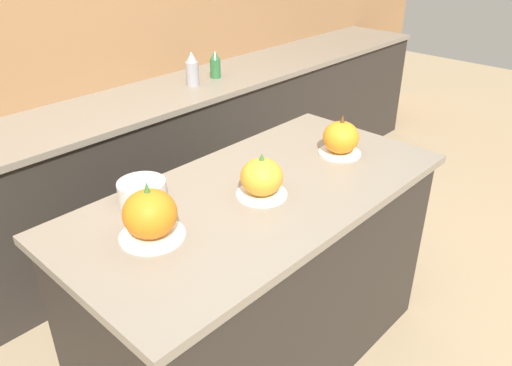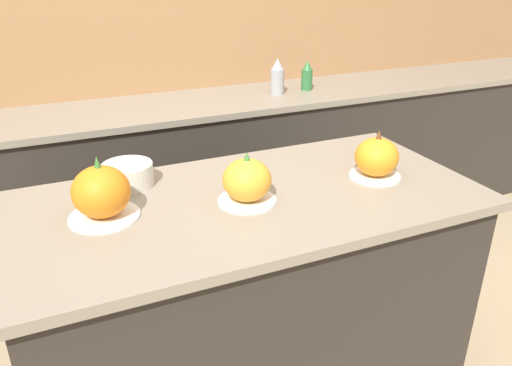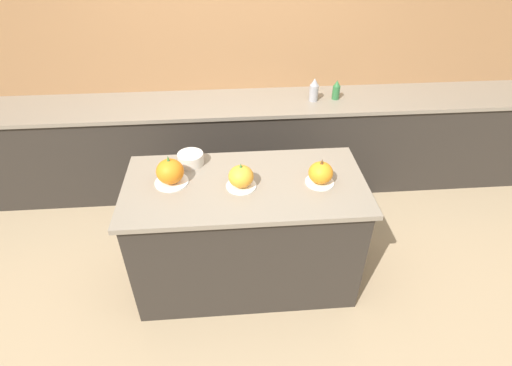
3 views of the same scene
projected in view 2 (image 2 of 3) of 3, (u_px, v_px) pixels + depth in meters
The scene contains 9 objects.
wall_back at pixel (144, 36), 2.90m from camera, with size 8.00×0.06×2.50m.
kitchen_island at pixel (251, 303), 1.91m from camera, with size 1.62×0.79×0.91m.
back_counter at pixel (168, 181), 2.95m from camera, with size 6.00×0.60×0.92m.
pumpkin_cake_left at pixel (101, 193), 1.55m from camera, with size 0.22×0.22×0.21m.
pumpkin_cake_center at pixel (247, 181), 1.66m from camera, with size 0.20×0.20×0.18m.
pumpkin_cake_right at pixel (377, 158), 1.85m from camera, with size 0.19×0.19×0.19m.
bottle_tall at pixel (277, 77), 2.96m from camera, with size 0.08×0.08×0.21m.
bottle_short at pixel (307, 76), 3.06m from camera, with size 0.07×0.07×0.18m.
mixing_bowl at pixel (128, 175), 1.79m from camera, with size 0.18×0.18×0.08m.
Camera 2 is at (-0.61, -1.43, 1.67)m, focal length 35.00 mm.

